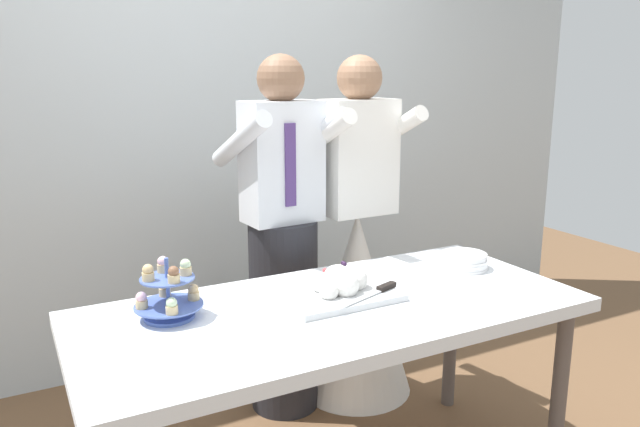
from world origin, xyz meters
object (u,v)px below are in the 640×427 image
dessert_table (334,324)px  cupcake_stand (168,294)px  person_bride (357,280)px  person_groom (283,257)px  plate_stack (464,261)px  main_cake_tray (339,287)px

dessert_table → cupcake_stand: cupcake_stand is taller
person_bride → person_groom: bearing=176.3°
person_bride → dessert_table: bearing=-127.0°
person_groom → plate_stack: bearing=-45.7°
main_cake_tray → plate_stack: size_ratio=2.21×
cupcake_stand → main_cake_tray: cupcake_stand is taller
cupcake_stand → person_bride: (1.05, 0.51, -0.28)m
main_cake_tray → plate_stack: (0.63, 0.05, -0.01)m
dessert_table → cupcake_stand: 0.59m
dessert_table → person_bride: person_bride is taller
plate_stack → dessert_table: bearing=-171.2°
cupcake_stand → dessert_table: bearing=-16.1°
cupcake_stand → person_groom: size_ratio=0.14×
dessert_table → main_cake_tray: size_ratio=4.20×
person_groom → main_cake_tray: bearing=-95.7°
main_cake_tray → person_bride: bearing=53.6°
cupcake_stand → plate_stack: cupcake_stand is taller
dessert_table → person_groom: (0.12, 0.69, 0.05)m
main_cake_tray → person_groom: bearing=84.3°
plate_stack → main_cake_tray: bearing=-175.6°
plate_stack → person_groom: 0.82m
cupcake_stand → plate_stack: (1.23, -0.05, -0.05)m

